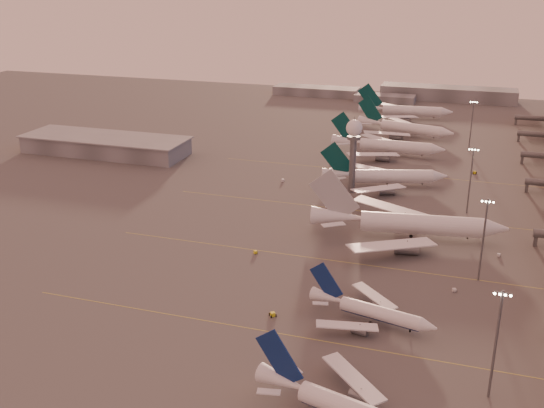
% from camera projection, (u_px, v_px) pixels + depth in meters
% --- Properties ---
extents(ground, '(700.00, 700.00, 0.00)m').
position_uv_depth(ground, '(231.00, 349.00, 150.10)').
color(ground, '#525050').
rests_on(ground, ground).
extents(taxiway_markings, '(180.00, 185.25, 0.02)m').
position_uv_depth(taxiway_markings, '(391.00, 267.00, 191.41)').
color(taxiway_markings, gold).
rests_on(taxiway_markings, ground).
extents(hangar, '(82.00, 27.00, 8.50)m').
position_uv_depth(hangar, '(106.00, 145.00, 308.20)').
color(hangar, slate).
rests_on(hangar, ground).
extents(radar_tower, '(6.40, 6.40, 31.10)m').
position_uv_depth(radar_tower, '(354.00, 142.00, 248.49)').
color(radar_tower, '#5B5E63').
rests_on(radar_tower, ground).
extents(mast_a, '(3.60, 0.56, 25.00)m').
position_uv_depth(mast_a, '(496.00, 340.00, 128.59)').
color(mast_a, '#5B5E63').
rests_on(mast_a, ground).
extents(mast_b, '(3.60, 0.56, 25.00)m').
position_uv_depth(mast_b, '(484.00, 236.00, 178.54)').
color(mast_b, '#5B5E63').
rests_on(mast_b, ground).
extents(mast_c, '(3.60, 0.56, 25.00)m').
position_uv_depth(mast_c, '(471.00, 177.00, 229.07)').
color(mast_c, '#5B5E63').
rests_on(mast_c, ground).
extents(mast_d, '(3.60, 0.56, 25.00)m').
position_uv_depth(mast_d, '(472.00, 123.00, 309.97)').
color(mast_d, '#5B5E63').
rests_on(mast_d, ground).
extents(distant_horizon, '(165.00, 37.50, 9.00)m').
position_uv_depth(distant_horizon, '(406.00, 93.00, 438.18)').
color(distant_horizon, slate).
rests_on(distant_horizon, ground).
extents(narrowbody_mid, '(34.07, 26.89, 13.49)m').
position_uv_depth(narrowbody_mid, '(371.00, 313.00, 160.34)').
color(narrowbody_mid, white).
rests_on(narrowbody_mid, ground).
extents(widebody_white, '(64.84, 51.60, 22.90)m').
position_uv_depth(widebody_white, '(408.00, 228.00, 210.18)').
color(widebody_white, white).
rests_on(widebody_white, ground).
extents(greentail_a, '(50.84, 40.46, 19.02)m').
position_uv_depth(greentail_a, '(385.00, 179.00, 261.10)').
color(greentail_a, white).
rests_on(greentail_a, ground).
extents(greentail_b, '(55.02, 44.47, 20.00)m').
position_uv_depth(greentail_b, '(388.00, 148.00, 305.00)').
color(greentail_b, white).
rests_on(greentail_b, ground).
extents(greentail_c, '(53.32, 42.54, 19.73)m').
position_uv_depth(greentail_c, '(405.00, 130.00, 340.33)').
color(greentail_c, white).
rests_on(greentail_c, ground).
extents(greentail_d, '(56.42, 45.35, 20.52)m').
position_uv_depth(greentail_d, '(405.00, 113.00, 380.51)').
color(greentail_d, white).
rests_on(greentail_d, ground).
extents(gsv_tug_mid, '(4.01, 4.26, 1.05)m').
position_uv_depth(gsv_tug_mid, '(273.00, 315.00, 163.96)').
color(gsv_tug_mid, yellow).
rests_on(gsv_tug_mid, ground).
extents(gsv_truck_b, '(5.46, 3.83, 2.08)m').
position_uv_depth(gsv_truck_b, '(456.00, 288.00, 176.25)').
color(gsv_truck_b, silver).
rests_on(gsv_truck_b, ground).
extents(gsv_truck_c, '(4.78, 5.03, 2.06)m').
position_uv_depth(gsv_truck_c, '(257.00, 250.00, 200.15)').
color(gsv_truck_c, yellow).
rests_on(gsv_truck_c, ground).
extents(gsv_catering_b, '(4.63, 2.81, 3.54)m').
position_uv_depth(gsv_catering_b, '(500.00, 251.00, 197.78)').
color(gsv_catering_b, silver).
rests_on(gsv_catering_b, ground).
extents(gsv_truck_d, '(2.48, 5.83, 2.30)m').
position_uv_depth(gsv_truck_d, '(283.00, 179.00, 268.42)').
color(gsv_truck_d, silver).
rests_on(gsv_truck_d, ground).
extents(gsv_tug_hangar, '(3.95, 2.43, 1.11)m').
position_uv_depth(gsv_tug_hangar, '(475.00, 173.00, 278.46)').
color(gsv_tug_hangar, yellow).
rests_on(gsv_tug_hangar, ground).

